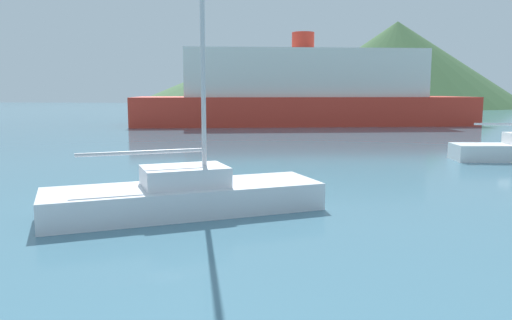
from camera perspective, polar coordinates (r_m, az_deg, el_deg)
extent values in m
cube|color=silver|center=(12.99, -8.10, -4.43)|extent=(7.15, 5.15, 0.70)
cube|color=silver|center=(12.87, -8.15, -1.82)|extent=(2.54, 2.28, 0.49)
cylinder|color=#BCBCC1|center=(12.59, -12.88, 0.85)|extent=(2.82, 1.58, 0.10)
cylinder|color=#BCBCC1|center=(24.85, 26.87, 3.68)|extent=(2.98, 0.39, 0.10)
cube|color=red|center=(46.40, 5.29, 5.65)|extent=(31.28, 14.21, 2.53)
cube|color=silver|center=(46.39, 5.35, 9.79)|extent=(22.15, 11.14, 4.17)
cylinder|color=red|center=(46.57, 5.39, 13.34)|extent=(2.02, 2.02, 1.60)
cone|color=#476B42|center=(107.11, 0.12, 9.33)|extent=(53.85, 53.85, 11.26)
cone|color=#3D6038|center=(105.10, 15.73, 10.52)|extent=(48.76, 48.76, 16.60)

